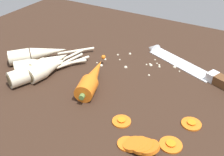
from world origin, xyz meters
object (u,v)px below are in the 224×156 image
object	(u,v)px
parsnip_outer	(38,71)
parsnip_back	(48,68)
chefs_knife	(193,68)
parsnip_mid_right	(38,54)
whole_carrot	(92,78)
carrot_slice_stray_mid	(191,123)
carrot_slice_stack	(138,145)
parsnip_front	(51,62)
parsnip_mid_left	(39,65)
carrot_slice_stray_near	(122,121)
carrot_slice_stray_far	(171,144)

from	to	relation	value
parsnip_outer	parsnip_back	bearing A→B (deg)	65.82
chefs_knife	parsnip_mid_right	distance (cm)	42.11
whole_carrot	parsnip_back	size ratio (longest dim) A/B	1.06
parsnip_outer	carrot_slice_stray_mid	world-z (taller)	parsnip_outer
chefs_knife	carrot_slice_stack	xyz separation A→B (cm)	(-0.77, -31.66, 0.20)
parsnip_front	carrot_slice_stack	bearing A→B (deg)	-22.93
chefs_knife	parsnip_back	distance (cm)	37.52
parsnip_mid_right	parsnip_back	world-z (taller)	same
chefs_knife	parsnip_mid_left	bearing A→B (deg)	-148.79
carrot_slice_stray_near	whole_carrot	bearing A→B (deg)	147.21
whole_carrot	parsnip_outer	bearing A→B (deg)	-163.26
parsnip_back	carrot_slice_stack	xyz separation A→B (cm)	(30.62, -11.15, -1.13)
chefs_knife	carrot_slice_stray_near	world-z (taller)	chefs_knife
chefs_knife	whole_carrot	bearing A→B (deg)	-135.02
parsnip_mid_right	carrot_slice_stray_near	world-z (taller)	parsnip_mid_right
parsnip_outer	carrot_slice_stray_near	xyz separation A→B (cm)	(25.86, -3.90, -1.62)
parsnip_back	whole_carrot	bearing A→B (deg)	6.82
whole_carrot	parsnip_mid_left	xyz separation A→B (cm)	(-15.24, -1.74, -0.12)
parsnip_outer	carrot_slice_stray_near	distance (cm)	26.20
parsnip_outer	carrot_slice_stray_near	world-z (taller)	parsnip_outer
parsnip_mid_left	parsnip_back	world-z (taller)	same
parsnip_back	carrot_slice_stray_far	distance (cm)	36.30
parsnip_mid_left	parsnip_back	distance (cm)	2.91
whole_carrot	carrot_slice_stray_far	bearing A→B (deg)	-21.24
parsnip_mid_left	parsnip_mid_right	distance (cm)	6.31
parsnip_front	carrot_slice_stray_near	bearing A→B (deg)	-18.78
whole_carrot	parsnip_front	size ratio (longest dim) A/B	1.05
parsnip_mid_left	parsnip_outer	size ratio (longest dim) A/B	0.73
chefs_knife	whole_carrot	world-z (taller)	whole_carrot
parsnip_back	carrot_slice_stack	bearing A→B (deg)	-20.00
carrot_slice_stack	carrot_slice_stray_far	world-z (taller)	carrot_slice_stack
parsnip_front	parsnip_mid_left	size ratio (longest dim) A/B	1.13
whole_carrot	carrot_slice_stray_far	size ratio (longest dim) A/B	4.39
parsnip_mid_right	carrot_slice_stray_mid	distance (cm)	44.71
chefs_knife	parsnip_mid_left	size ratio (longest dim) A/B	2.12
parsnip_front	carrot_slice_stray_near	distance (cm)	27.48
chefs_knife	parsnip_outer	bearing A→B (deg)	-144.64
whole_carrot	parsnip_back	xyz separation A→B (cm)	(-12.34, -1.48, -0.12)
whole_carrot	carrot_slice_stray_mid	xyz separation A→B (cm)	(24.74, -1.61, -1.74)
parsnip_outer	carrot_slice_stray_mid	xyz separation A→B (cm)	(38.24, 2.45, -1.62)
chefs_knife	parsnip_mid_right	bearing A→B (deg)	-157.15
chefs_knife	parsnip_outer	world-z (taller)	parsnip_outer
whole_carrot	parsnip_mid_left	size ratio (longest dim) A/B	1.19
parsnip_outer	carrot_slice_stack	bearing A→B (deg)	-15.08
carrot_slice_stack	parsnip_front	bearing A→B (deg)	157.07
carrot_slice_stack	carrot_slice_stray_near	world-z (taller)	carrot_slice_stack
carrot_slice_stack	carrot_slice_stray_far	bearing A→B (deg)	36.80
chefs_knife	parsnip_back	bearing A→B (deg)	-146.84
chefs_knife	parsnip_back	world-z (taller)	parsnip_back
parsnip_mid_left	parsnip_mid_right	world-z (taller)	same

